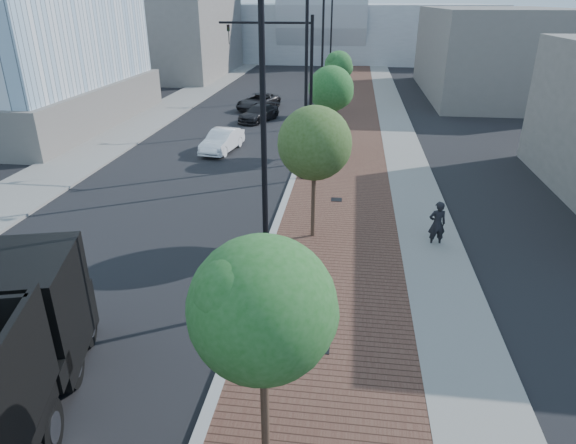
# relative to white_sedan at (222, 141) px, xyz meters

# --- Properties ---
(sidewalk) EXTENTS (7.00, 140.00, 0.12)m
(sidewalk) POSITION_rel_white_sedan_xyz_m (8.54, 13.29, -0.62)
(sidewalk) COLOR #4C2D23
(sidewalk) RESTS_ON ground
(concrete_strip) EXTENTS (2.40, 140.00, 0.13)m
(concrete_strip) POSITION_rel_white_sedan_xyz_m (11.24, 13.29, -0.61)
(concrete_strip) COLOR slate
(concrete_strip) RESTS_ON ground
(curb) EXTENTS (0.30, 140.00, 0.14)m
(curb) POSITION_rel_white_sedan_xyz_m (5.04, 13.29, -0.61)
(curb) COLOR gray
(curb) RESTS_ON ground
(west_sidewalk) EXTENTS (4.00, 140.00, 0.12)m
(west_sidewalk) POSITION_rel_white_sedan_xyz_m (-7.96, 13.29, -0.62)
(west_sidewalk) COLOR slate
(west_sidewalk) RESTS_ON ground
(white_sedan) EXTENTS (2.08, 4.30, 1.36)m
(white_sedan) POSITION_rel_white_sedan_xyz_m (0.00, 0.00, 0.00)
(white_sedan) COLOR white
(white_sedan) RESTS_ON ground
(dark_car_mid) EXTENTS (3.73, 5.19, 1.31)m
(dark_car_mid) POSITION_rel_white_sedan_xyz_m (-0.16, 13.17, -0.02)
(dark_car_mid) COLOR black
(dark_car_mid) RESTS_ON ground
(dark_car_far) EXTENTS (3.18, 4.50, 1.21)m
(dark_car_far) POSITION_rel_white_sedan_xyz_m (0.71, 8.69, -0.07)
(dark_car_far) COLOR black
(dark_car_far) RESTS_ON ground
(pedestrian) EXTENTS (0.74, 0.55, 1.84)m
(pedestrian) POSITION_rel_white_sedan_xyz_m (11.39, -11.76, 0.24)
(pedestrian) COLOR black
(pedestrian) RESTS_ON ground
(streetlight_1) EXTENTS (1.44, 0.56, 9.21)m
(streetlight_1) POSITION_rel_white_sedan_xyz_m (5.53, -16.71, 3.66)
(streetlight_1) COLOR black
(streetlight_1) RESTS_ON ground
(streetlight_2) EXTENTS (1.72, 0.56, 9.28)m
(streetlight_2) POSITION_rel_white_sedan_xyz_m (5.64, -4.71, 4.14)
(streetlight_2) COLOR black
(streetlight_2) RESTS_ON ground
(streetlight_3) EXTENTS (1.44, 0.56, 9.21)m
(streetlight_3) POSITION_rel_white_sedan_xyz_m (5.53, 7.29, 3.66)
(streetlight_3) COLOR black
(streetlight_3) RESTS_ON ground
(streetlight_4) EXTENTS (1.72, 0.56, 9.28)m
(streetlight_4) POSITION_rel_white_sedan_xyz_m (5.64, 19.29, 4.14)
(streetlight_4) COLOR black
(streetlight_4) RESTS_ON ground
(traffic_mast) EXTENTS (5.09, 0.20, 8.00)m
(traffic_mast) POSITION_rel_white_sedan_xyz_m (4.74, -1.71, 4.30)
(traffic_mast) COLOR black
(traffic_mast) RESTS_ON ground
(tree_0) EXTENTS (2.57, 2.56, 5.27)m
(tree_0) POSITION_rel_white_sedan_xyz_m (6.69, -22.68, 3.29)
(tree_0) COLOR #382619
(tree_0) RESTS_ON ground
(tree_1) EXTENTS (2.76, 2.76, 5.27)m
(tree_1) POSITION_rel_white_sedan_xyz_m (6.69, -11.68, 3.20)
(tree_1) COLOR #382619
(tree_1) RESTS_ON ground
(tree_2) EXTENTS (2.66, 2.65, 5.26)m
(tree_2) POSITION_rel_white_sedan_xyz_m (6.69, 0.32, 3.24)
(tree_2) COLOR #382619
(tree_2) RESTS_ON ground
(tree_3) EXTENTS (2.29, 2.23, 5.01)m
(tree_3) POSITION_rel_white_sedan_xyz_m (6.69, 12.32, 3.20)
(tree_3) COLOR #382619
(tree_3) RESTS_ON ground
(convention_center) EXTENTS (50.00, 30.00, 50.00)m
(convention_center) POSITION_rel_white_sedan_xyz_m (3.04, 58.29, 5.33)
(convention_center) COLOR #9BA0A4
(convention_center) RESTS_ON ground
(commercial_block_nw) EXTENTS (14.00, 20.00, 10.00)m
(commercial_block_nw) POSITION_rel_white_sedan_xyz_m (-14.96, 33.29, 4.32)
(commercial_block_nw) COLOR slate
(commercial_block_nw) RESTS_ON ground
(commercial_block_ne) EXTENTS (12.00, 22.00, 8.00)m
(commercial_block_ne) POSITION_rel_white_sedan_xyz_m (21.04, 23.29, 3.32)
(commercial_block_ne) COLOR slate
(commercial_block_ne) RESTS_ON ground
(utility_cover_1) EXTENTS (0.50, 0.50, 0.02)m
(utility_cover_1) POSITION_rel_white_sedan_xyz_m (7.44, -18.71, -0.55)
(utility_cover_1) COLOR black
(utility_cover_1) RESTS_ON sidewalk
(utility_cover_2) EXTENTS (0.50, 0.50, 0.02)m
(utility_cover_2) POSITION_rel_white_sedan_xyz_m (7.44, -7.71, -0.55)
(utility_cover_2) COLOR black
(utility_cover_2) RESTS_ON sidewalk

